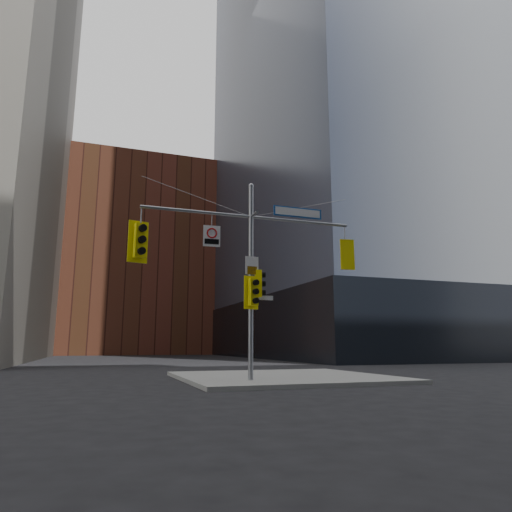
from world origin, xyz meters
TOP-DOWN VIEW (x-y plane):
  - ground at (0.00, 0.00)m, footprint 160.00×160.00m
  - sidewalk_corner at (2.00, 4.00)m, footprint 8.00×8.00m
  - tower_ne at (28.00, 32.00)m, footprint 36.00×36.00m
  - podium_ne at (28.00, 32.00)m, footprint 36.40×36.40m
  - brick_midrise at (0.00, 58.00)m, footprint 26.00×20.00m
  - signal_assembly at (0.00, 1.99)m, footprint 8.00×0.80m
  - traffic_light_west_arm at (-3.95, 2.01)m, footprint 0.68×0.64m
  - traffic_light_east_arm at (3.92, 1.99)m, footprint 0.57×0.48m
  - traffic_light_pole_side at (0.32, 1.99)m, footprint 0.41×0.35m
  - traffic_light_pole_front at (-0.00, 1.73)m, footprint 0.56×0.50m
  - street_sign_blade at (1.89, 2.00)m, footprint 1.99×0.06m
  - regulatory_sign_arm at (-1.48, 1.97)m, footprint 0.61×0.09m
  - regulatory_sign_pole at (0.00, 1.88)m, footprint 0.50×0.07m
  - street_blade_ew at (0.45, 2.00)m, footprint 0.81×0.09m
  - street_blade_ns at (0.00, 2.45)m, footprint 0.11×0.79m

SIDE VIEW (x-z plane):
  - ground at x=0.00m, z-range 0.00..0.00m
  - sidewalk_corner at x=2.00m, z-range 0.00..0.15m
  - street_blade_ns at x=0.00m, z-range 2.78..2.94m
  - podium_ne at x=28.00m, z-range 0.00..6.00m
  - street_blade_ew at x=0.45m, z-range 2.94..3.10m
  - traffic_light_pole_front at x=0.00m, z-range 2.59..3.77m
  - traffic_light_pole_side at x=0.32m, z-range 3.03..4.01m
  - regulatory_sign_pole at x=0.00m, z-range 3.81..4.46m
  - signal_assembly at x=0.00m, z-range 0.77..8.07m
  - traffic_light_west_arm at x=-3.95m, z-range 4.07..5.53m
  - traffic_light_east_arm at x=3.92m, z-range 4.20..5.40m
  - regulatory_sign_arm at x=-1.48m, z-range 4.79..5.56m
  - street_sign_blade at x=1.89m, z-range 6.16..6.54m
  - brick_midrise at x=0.00m, z-range 0.00..28.00m
  - tower_ne at x=28.00m, z-range 0.00..90.00m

